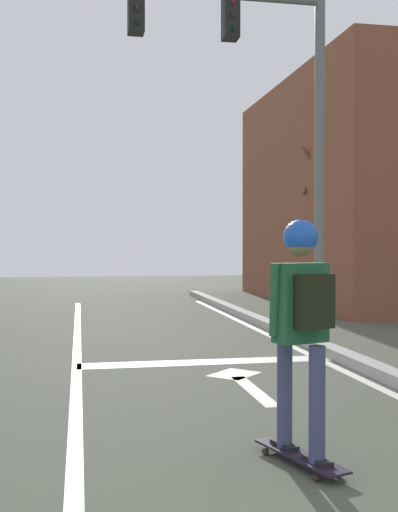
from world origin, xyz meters
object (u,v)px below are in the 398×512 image
at_px(skater, 302,307).
at_px(traffic_signal_mast, 253,83).
at_px(roadside_tree, 321,240).
at_px(skateboard, 300,456).

height_order(skater, traffic_signal_mast, traffic_signal_mast).
bearing_deg(roadside_tree, skateboard, -112.27).
bearing_deg(roadside_tree, skater, -112.21).
bearing_deg(traffic_signal_mast, roadside_tree, 57.53).
distance_m(skateboard, roadside_tree, 10.96).
distance_m(traffic_signal_mast, roadside_tree, 6.00).
bearing_deg(traffic_signal_mast, skateboard, -102.08).
height_order(skateboard, traffic_signal_mast, traffic_signal_mast).
distance_m(skateboard, skater, 1.03).
relative_size(skater, roadside_tree, 0.42).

